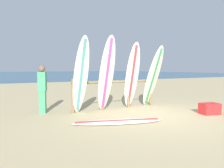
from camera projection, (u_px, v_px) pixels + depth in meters
ground_plane at (153, 116)px, 6.66m from camera, size 120.00×120.00×0.00m
ocean_water at (18, 74)px, 57.71m from camera, size 120.00×80.00×0.01m
surfboard_rack at (116, 89)px, 7.74m from camera, size 3.38×0.09×1.16m
surfboard_leaning_far_left at (81, 76)px, 6.70m from camera, size 0.50×0.90×2.51m
surfboard_leaning_left at (107, 74)px, 7.20m from camera, size 0.65×0.77×2.62m
surfboard_leaning_center_left at (132, 76)px, 7.71m from camera, size 0.65×0.97×2.43m
surfboard_leaning_center at (153, 77)px, 8.14m from camera, size 0.60×1.03×2.35m
surfboard_lying_on_sand at (118, 122)px, 5.77m from camera, size 2.59×1.30×0.08m
beachgoer_standing at (42, 87)px, 6.93m from camera, size 0.30×0.26×1.60m
cooler_box at (210, 109)px, 6.89m from camera, size 0.68×0.53×0.36m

